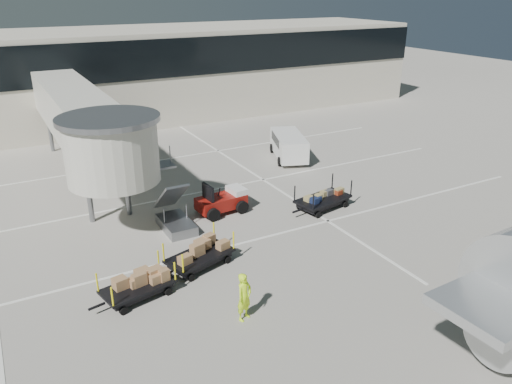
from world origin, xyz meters
TOP-DOWN VIEW (x-y plane):
  - ground at (0.00, 0.00)m, footprint 140.00×140.00m
  - lane_markings at (-0.67, 9.33)m, footprint 40.00×30.00m
  - terminal at (-0.35, 29.94)m, footprint 64.00×12.11m
  - jet_bridge at (-3.97, 12.26)m, footprint 5.70×20.40m
  - baggage_tug at (1.58, 5.76)m, footprint 2.84×1.94m
  - suitcase_cart at (6.77, 3.54)m, footprint 3.99×2.15m
  - box_cart_near at (-1.89, 0.96)m, footprint 3.75×2.29m
  - box_cart_far at (-4.82, -0.11)m, footprint 3.57×1.99m
  - ground_worker at (-1.78, -3.33)m, footprint 0.83×0.71m
  - minivan at (9.79, 12.03)m, footprint 3.42×5.06m

SIDE VIEW (x-z plane):
  - ground at x=0.00m, z-range 0.00..0.00m
  - lane_markings at x=-0.67m, z-range 0.00..0.02m
  - box_cart_far at x=-4.82m, z-range -0.16..1.21m
  - box_cart_near at x=-1.89m, z-range -0.18..1.26m
  - suitcase_cart at x=6.77m, z-range -0.22..1.31m
  - baggage_tug at x=1.58m, z-range -0.24..1.55m
  - ground_worker at x=-1.78m, z-range 0.00..1.93m
  - minivan at x=9.79m, z-range 0.18..1.96m
  - terminal at x=-0.35m, z-range -3.49..11.71m
  - jet_bridge at x=-3.97m, z-range 1.27..7.30m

